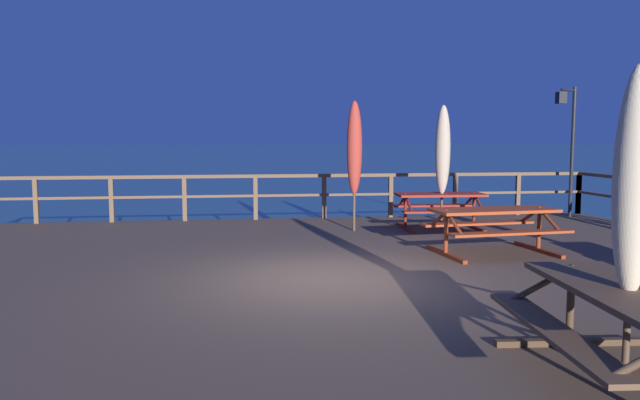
# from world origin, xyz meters

# --- Properties ---
(ground_plane) EXTENTS (600.00, 600.00, 0.00)m
(ground_plane) POSITION_xyz_m (0.00, 0.00, 0.00)
(ground_plane) COLOR #2D5B6B
(wooden_deck) EXTENTS (15.33, 12.87, 0.84)m
(wooden_deck) POSITION_xyz_m (0.00, 0.00, 0.42)
(wooden_deck) COLOR brown
(wooden_deck) RESTS_ON ground
(railing_waterside_far) EXTENTS (15.13, 0.10, 1.09)m
(railing_waterside_far) POSITION_xyz_m (-0.00, 6.28, 1.58)
(railing_waterside_far) COLOR brown
(railing_waterside_far) RESTS_ON wooden_deck
(picnic_table_front_right) EXTENTS (1.94, 1.48, 0.78)m
(picnic_table_front_right) POSITION_xyz_m (3.07, 4.27, 1.39)
(picnic_table_front_right) COLOR maroon
(picnic_table_front_right) RESTS_ON wooden_deck
(picnic_table_front_left) EXTENTS (2.22, 1.60, 0.78)m
(picnic_table_front_left) POSITION_xyz_m (3.02, 1.40, 1.40)
(picnic_table_front_left) COLOR #993819
(picnic_table_front_left) RESTS_ON wooden_deck
(picnic_table_back_left) EXTENTS (1.58, 2.24, 0.78)m
(picnic_table_back_left) POSITION_xyz_m (1.74, -3.88, 1.40)
(picnic_table_back_left) COLOR brown
(picnic_table_back_left) RESTS_ON wooden_deck
(patio_umbrella_short_front) EXTENTS (0.32, 0.32, 2.66)m
(patio_umbrella_short_front) POSITION_xyz_m (3.11, 4.25, 2.52)
(patio_umbrella_short_front) COLOR #4C3828
(patio_umbrella_short_front) RESTS_ON wooden_deck
(patio_umbrella_tall_back_left) EXTENTS (0.32, 0.32, 2.73)m
(patio_umbrella_tall_back_left) POSITION_xyz_m (1.17, 4.21, 2.57)
(patio_umbrella_tall_back_left) COLOR #4C3828
(patio_umbrella_tall_back_left) RESTS_ON wooden_deck
(patio_umbrella_short_back) EXTENTS (0.32, 0.32, 2.51)m
(patio_umbrella_short_back) POSITION_xyz_m (1.77, -3.87, 2.43)
(patio_umbrella_short_back) COLOR #4C3828
(patio_umbrella_short_back) RESTS_ON wooden_deck
(lamp_post_hooked) EXTENTS (0.64, 0.39, 3.20)m
(lamp_post_hooked) POSITION_xyz_m (6.79, 5.65, 2.95)
(lamp_post_hooked) COLOR black
(lamp_post_hooked) RESTS_ON wooden_deck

